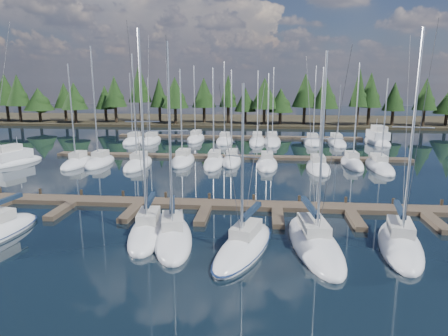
# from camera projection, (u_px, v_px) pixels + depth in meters

# --- Properties ---
(ground) EXTENTS (260.00, 260.00, 0.00)m
(ground) POSITION_uv_depth(u_px,v_px,m) (222.00, 175.00, 46.69)
(ground) COLOR black
(ground) RESTS_ON ground
(far_shore) EXTENTS (220.00, 30.00, 0.60)m
(far_shore) POSITION_uv_depth(u_px,v_px,m) (245.00, 121.00, 104.92)
(far_shore) COLOR #332B1C
(far_shore) RESTS_ON ground
(main_dock) EXTENTS (44.00, 6.13, 0.90)m
(main_dock) POSITION_uv_depth(u_px,v_px,m) (207.00, 206.00, 34.36)
(main_dock) COLOR brown
(main_dock) RESTS_ON ground
(back_docks) EXTENTS (50.00, 21.80, 0.40)m
(back_docks) POSITION_uv_depth(u_px,v_px,m) (234.00, 146.00, 65.67)
(back_docks) COLOR brown
(back_docks) RESTS_ON ground
(front_sailboat_2) EXTENTS (3.44, 8.09, 14.85)m
(front_sailboat_2) POSITION_uv_depth(u_px,v_px,m) (148.00, 231.00, 28.42)
(front_sailboat_2) COLOR silver
(front_sailboat_2) RESTS_ON ground
(front_sailboat_3) EXTENTS (4.33, 8.62, 13.98)m
(front_sailboat_3) POSITION_uv_depth(u_px,v_px,m) (173.00, 237.00, 27.43)
(front_sailboat_3) COLOR silver
(front_sailboat_3) RESTS_ON ground
(front_sailboat_4) EXTENTS (5.03, 9.27, 11.49)m
(front_sailboat_4) POSITION_uv_depth(u_px,v_px,m) (244.00, 247.00, 25.91)
(front_sailboat_4) COLOR silver
(front_sailboat_4) RESTS_ON ground
(front_sailboat_5) EXTENTS (4.11, 10.43, 13.34)m
(front_sailboat_5) POSITION_uv_depth(u_px,v_px,m) (314.00, 243.00, 26.51)
(front_sailboat_5) COLOR silver
(front_sailboat_5) RESTS_ON ground
(front_sailboat_6) EXTENTS (4.13, 8.96, 14.64)m
(front_sailboat_6) POSITION_uv_depth(u_px,v_px,m) (400.00, 244.00, 26.27)
(front_sailboat_6) COLOR silver
(front_sailboat_6) RESTS_ON ground
(back_sailboat_rows) EXTENTS (41.10, 32.11, 15.70)m
(back_sailboat_rows) POSITION_uv_depth(u_px,v_px,m) (233.00, 150.00, 61.06)
(back_sailboat_rows) COLOR silver
(back_sailboat_rows) RESTS_ON ground
(motor_yacht_left) EXTENTS (5.72, 9.00, 4.27)m
(motor_yacht_left) POSITION_uv_depth(u_px,v_px,m) (13.00, 161.00, 52.39)
(motor_yacht_left) COLOR silver
(motor_yacht_left) RESTS_ON ground
(motor_yacht_right) EXTENTS (3.77, 10.20, 5.05)m
(motor_yacht_right) POSITION_uv_depth(u_px,v_px,m) (377.00, 140.00, 69.90)
(motor_yacht_right) COLOR silver
(motor_yacht_right) RESTS_ON ground
(tree_line) EXTENTS (185.95, 11.59, 14.04)m
(tree_line) POSITION_uv_depth(u_px,v_px,m) (243.00, 95.00, 93.89)
(tree_line) COLOR black
(tree_line) RESTS_ON far_shore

